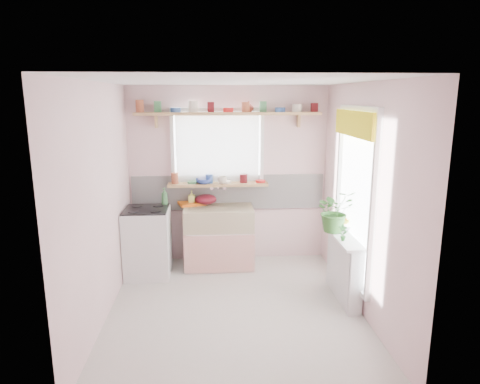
{
  "coord_description": "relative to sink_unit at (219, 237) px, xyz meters",
  "views": [
    {
      "loc": [
        -0.24,
        -4.41,
        2.35
      ],
      "look_at": [
        0.1,
        0.55,
        1.23
      ],
      "focal_mm": 32.0,
      "sensor_mm": 36.0,
      "label": 1
    }
  ],
  "objects": [
    {
      "name": "windowsill",
      "position": [
        -0.0,
        0.19,
        0.71
      ],
      "size": [
        1.4,
        0.22,
        0.04
      ],
      "primitive_type": "cube",
      "color": "tan",
      "rests_on": "room"
    },
    {
      "name": "sill_bowl",
      "position": [
        -0.2,
        0.17,
        0.76
      ],
      "size": [
        0.23,
        0.23,
        0.07
      ],
      "primitive_type": "imported",
      "rotation": [
        0.0,
        0.0,
        -0.04
      ],
      "color": "#2E4296",
      "rests_on": "windowsill"
    },
    {
      "name": "radiator_ledge",
      "position": [
        1.45,
        -1.09,
        -0.03
      ],
      "size": [
        0.22,
        0.95,
        0.78
      ],
      "color": "white",
      "rests_on": "ground"
    },
    {
      "name": "sill_cup",
      "position": [
        0.06,
        0.13,
        0.78
      ],
      "size": [
        0.15,
        0.15,
        0.1
      ],
      "primitive_type": "imported",
      "rotation": [
        0.0,
        0.0,
        0.17
      ],
      "color": "beige",
      "rests_on": "windowsill"
    },
    {
      "name": "sink_unit",
      "position": [
        0.0,
        0.0,
        0.0
      ],
      "size": [
        0.95,
        0.65,
        1.11
      ],
      "color": "white",
      "rests_on": "ground"
    },
    {
      "name": "shelf_vase",
      "position": [
        0.43,
        0.24,
        1.78
      ],
      "size": [
        0.18,
        0.18,
        0.14
      ],
      "primitive_type": "imported",
      "rotation": [
        0.0,
        0.0,
        0.43
      ],
      "color": "#9B392F",
      "rests_on": "pine_shelf"
    },
    {
      "name": "colander",
      "position": [
        -0.18,
        0.21,
        0.49
      ],
      "size": [
        0.32,
        0.32,
        0.14
      ],
      "primitive_type": "ellipsoid",
      "rotation": [
        0.0,
        0.0,
        -0.02
      ],
      "color": "maroon",
      "rests_on": "sink_unit"
    },
    {
      "name": "herb_pot",
      "position": [
        1.36,
        -1.26,
        0.44
      ],
      "size": [
        0.1,
        0.07,
        0.19
      ],
      "primitive_type": "imported",
      "rotation": [
        0.0,
        0.0,
        -0.05
      ],
      "color": "#2C6C2B",
      "rests_on": "radiator_ledge"
    },
    {
      "name": "sill_crockery",
      "position": [
        -0.05,
        0.19,
        0.78
      ],
      "size": [
        1.35,
        0.11,
        0.12
      ],
      "color": "#A55133",
      "rests_on": "windowsill"
    },
    {
      "name": "fruit_bowl",
      "position": [
        1.48,
        -0.84,
        0.38
      ],
      "size": [
        0.34,
        0.34,
        0.07
      ],
      "primitive_type": "imported",
      "rotation": [
        0.0,
        0.0,
        -0.26
      ],
      "color": "silver",
      "rests_on": "radiator_ledge"
    },
    {
      "name": "pine_shelf",
      "position": [
        0.15,
        0.18,
        1.69
      ],
      "size": [
        2.52,
        0.24,
        0.04
      ],
      "primitive_type": "cube",
      "color": "tan",
      "rests_on": "room"
    },
    {
      "name": "soap_bottle_sink",
      "position": [
        -0.38,
        0.21,
        0.52
      ],
      "size": [
        0.09,
        0.09,
        0.2
      ],
      "primitive_type": "imported",
      "rotation": [
        0.0,
        0.0,
        -0.02
      ],
      "color": "#D6DC62",
      "rests_on": "sink_unit"
    },
    {
      "name": "shelf_crockery",
      "position": [
        0.15,
        0.18,
        1.76
      ],
      "size": [
        2.47,
        0.11,
        0.12
      ],
      "color": "#A55133",
      "rests_on": "pine_shelf"
    },
    {
      "name": "dish_tray",
      "position": [
        -0.38,
        0.2,
        0.44
      ],
      "size": [
        0.42,
        0.36,
        0.04
      ],
      "primitive_type": "cube",
      "rotation": [
        0.0,
        0.0,
        0.31
      ],
      "color": "orange",
      "rests_on": "sink_unit"
    },
    {
      "name": "cooker_bottle",
      "position": [
        -0.73,
        -0.02,
        0.6
      ],
      "size": [
        0.12,
        0.12,
        0.23
      ],
      "primitive_type": "imported",
      "rotation": [
        0.0,
        0.0,
        -0.41
      ],
      "color": "#3D7B44",
      "rests_on": "cooker"
    },
    {
      "name": "fruit",
      "position": [
        1.49,
        -0.84,
        0.44
      ],
      "size": [
        0.2,
        0.14,
        0.1
      ],
      "color": "orange",
      "rests_on": "fruit_bowl"
    },
    {
      "name": "cooker",
      "position": [
        -0.95,
        -0.24,
        0.03
      ],
      "size": [
        0.58,
        0.58,
        0.93
      ],
      "color": "white",
      "rests_on": "ground"
    },
    {
      "name": "room",
      "position": [
        0.81,
        -0.43,
        0.94
      ],
      "size": [
        3.2,
        3.2,
        3.2
      ],
      "color": "beige",
      "rests_on": "ground"
    },
    {
      "name": "jade_plant",
      "position": [
        1.36,
        -0.92,
        0.6
      ],
      "size": [
        0.53,
        0.48,
        0.51
      ],
      "primitive_type": "imported",
      "rotation": [
        0.0,
        0.0,
        0.18
      ],
      "color": "#356B2A",
      "rests_on": "radiator_ledge"
    }
  ]
}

